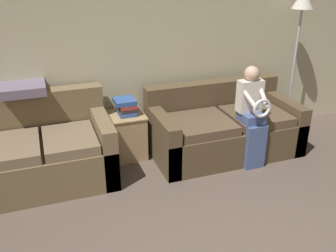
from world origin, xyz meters
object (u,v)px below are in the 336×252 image
(couch_side, at_px, (43,153))
(side_shelf, at_px, (127,134))
(couch_main, at_px, (223,129))
(child_left_seated, at_px, (252,113))
(book_stack, at_px, (126,106))
(floor_lamp, at_px, (301,17))
(throw_pillow, at_px, (23,88))

(couch_side, height_order, side_shelf, couch_side)
(couch_main, distance_m, couch_side, 2.19)
(child_left_seated, bearing_deg, couch_side, 169.36)
(child_left_seated, bearing_deg, book_stack, 153.16)
(floor_lamp, bearing_deg, child_left_seated, -146.97)
(couch_side, bearing_deg, child_left_seated, -10.64)
(couch_main, relative_size, couch_side, 1.24)
(side_shelf, bearing_deg, couch_main, -13.58)
(child_left_seated, xyz_separation_m, side_shelf, (-1.34, 0.68, -0.37))
(couch_main, relative_size, floor_lamp, 0.95)
(book_stack, bearing_deg, side_shelf, 150.57)
(child_left_seated, height_order, throw_pillow, child_left_seated)
(couch_side, bearing_deg, book_stack, 13.12)
(couch_main, xyz_separation_m, floor_lamp, (1.18, 0.27, 1.29))
(side_shelf, bearing_deg, throw_pillow, 174.79)
(couch_side, xyz_separation_m, floor_lamp, (3.37, 0.22, 1.26))
(couch_main, bearing_deg, couch_side, 178.72)
(couch_main, distance_m, book_stack, 1.26)
(side_shelf, bearing_deg, child_left_seated, -26.84)
(child_left_seated, xyz_separation_m, floor_lamp, (1.02, 0.66, 0.94))
(book_stack, distance_m, throw_pillow, 1.17)
(book_stack, bearing_deg, couch_main, -13.55)
(child_left_seated, relative_size, side_shelf, 2.10)
(floor_lamp, bearing_deg, couch_side, -176.18)
(child_left_seated, bearing_deg, throw_pillow, 162.39)
(floor_lamp, distance_m, throw_pillow, 3.53)
(couch_side, distance_m, child_left_seated, 2.41)
(child_left_seated, bearing_deg, couch_main, 111.85)
(side_shelf, height_order, throw_pillow, throw_pillow)
(throw_pillow, bearing_deg, child_left_seated, -17.61)
(couch_main, height_order, book_stack, couch_main)
(floor_lamp, bearing_deg, couch_main, -166.96)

